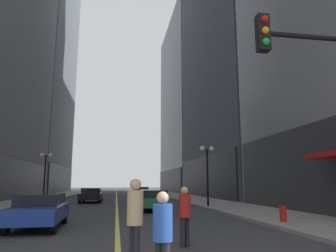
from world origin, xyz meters
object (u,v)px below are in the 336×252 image
object	(u,v)px
pedestrian_in_blue_hoodie	(163,232)
fire_hydrant_right	(283,216)
street_lamp_left_far	(45,166)
pedestrian_in_red_jacket	(185,211)
car_blue	(40,210)
car_black	(91,194)
car_green	(153,199)
street_lamp_right_mid	(207,162)
pedestrian_in_tan_trench	(135,216)
car_red	(141,192)

from	to	relation	value
pedestrian_in_blue_hoodie	fire_hydrant_right	distance (m)	9.56
street_lamp_left_far	fire_hydrant_right	bearing A→B (deg)	-51.85
pedestrian_in_red_jacket	street_lamp_left_far	world-z (taller)	street_lamp_left_far
pedestrian_in_blue_hoodie	car_blue	bearing A→B (deg)	115.30
car_black	street_lamp_left_far	size ratio (longest dim) A/B	1.06
car_green	pedestrian_in_blue_hoodie	xyz separation A→B (m)	(-1.61, -15.45, 0.20)
pedestrian_in_blue_hoodie	car_black	bearing A→B (deg)	96.90
car_green	pedestrian_in_red_jacket	world-z (taller)	pedestrian_in_red_jacket
street_lamp_left_far	car_green	bearing A→B (deg)	-45.08
street_lamp_left_far	street_lamp_right_mid	world-z (taller)	same
pedestrian_in_tan_trench	pedestrian_in_red_jacket	bearing A→B (deg)	55.13
car_blue	pedestrian_in_tan_trench	size ratio (longest dim) A/B	2.36
street_lamp_right_mid	fire_hydrant_right	bearing A→B (deg)	-86.97
pedestrian_in_tan_trench	street_lamp_right_mid	distance (m)	16.74
pedestrian_in_tan_trench	car_blue	bearing A→B (deg)	116.73
car_red	street_lamp_left_far	bearing A→B (deg)	-133.60
car_black	street_lamp_right_mid	distance (m)	12.42
fire_hydrant_right	pedestrian_in_red_jacket	bearing A→B (deg)	-143.12
car_black	pedestrian_in_red_jacket	world-z (taller)	pedestrian_in_red_jacket
car_blue	street_lamp_right_mid	world-z (taller)	street_lamp_right_mid
car_blue	car_red	distance (m)	26.72
car_black	car_green	bearing A→B (deg)	-64.38
car_blue	fire_hydrant_right	distance (m)	9.97
car_green	fire_hydrant_right	xyz separation A→B (m)	(4.58, -8.19, -0.32)
car_green	street_lamp_right_mid	world-z (taller)	street_lamp_right_mid
pedestrian_in_red_jacket	fire_hydrant_right	size ratio (longest dim) A/B	2.05
pedestrian_in_red_jacket	car_red	bearing A→B (deg)	87.98
pedestrian_in_tan_trench	fire_hydrant_right	size ratio (longest dim) A/B	2.28
street_lamp_right_mid	pedestrian_in_tan_trench	bearing A→B (deg)	-111.54
pedestrian_in_tan_trench	car_black	bearing A→B (deg)	96.33
car_red	street_lamp_right_mid	bearing A→B (deg)	-78.59
pedestrian_in_red_jacket	fire_hydrant_right	bearing A→B (deg)	36.88
street_lamp_right_mid	pedestrian_in_blue_hoodie	bearing A→B (deg)	-108.83
pedestrian_in_tan_trench	street_lamp_right_mid	size ratio (longest dim) A/B	0.41
car_green	car_red	distance (m)	18.53
car_green	fire_hydrant_right	distance (m)	9.39
car_blue	car_black	bearing A→B (deg)	87.66
car_blue	car_green	bearing A→B (deg)	54.55
pedestrian_in_red_jacket	fire_hydrant_right	distance (m)	6.35
car_green	pedestrian_in_red_jacket	bearing A→B (deg)	-92.29
car_black	car_red	bearing A→B (deg)	59.20
street_lamp_left_far	pedestrian_in_red_jacket	bearing A→B (deg)	-68.33
car_black	fire_hydrant_right	bearing A→B (deg)	-62.70
car_black	pedestrian_in_red_jacket	distance (m)	22.10
fire_hydrant_right	car_blue	bearing A→B (deg)	176.17
car_blue	pedestrian_in_tan_trench	world-z (taller)	pedestrian_in_tan_trench
pedestrian_in_blue_hoodie	street_lamp_left_far	bearing A→B (deg)	106.36
pedestrian_in_blue_hoodie	car_red	bearing A→B (deg)	86.28
car_black	car_red	xyz separation A→B (m)	(5.25, 8.81, -0.00)
pedestrian_in_blue_hoodie	pedestrian_in_tan_trench	world-z (taller)	pedestrian_in_tan_trench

